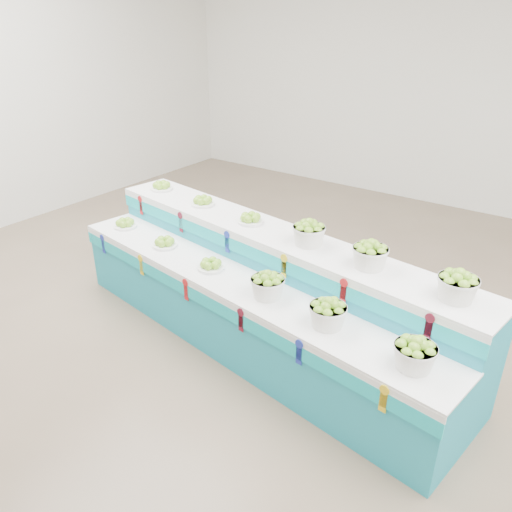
% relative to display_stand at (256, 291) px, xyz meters
% --- Properties ---
extents(ground, '(10.00, 10.00, 0.00)m').
position_rel_display_stand_xyz_m(ground, '(0.43, -0.26, -0.51)').
color(ground, brown).
rests_on(ground, ground).
extents(back_wall, '(10.00, 0.00, 10.00)m').
position_rel_display_stand_xyz_m(back_wall, '(0.43, 4.74, 1.49)').
color(back_wall, silver).
rests_on(back_wall, ground).
extents(display_stand, '(4.22, 1.65, 1.02)m').
position_rel_display_stand_xyz_m(display_stand, '(0.00, 0.00, 0.00)').
color(display_stand, teal).
rests_on(display_stand, ground).
extents(plate_lower_left, '(0.28, 0.28, 0.10)m').
position_rel_display_stand_xyz_m(plate_lower_left, '(-1.73, 0.00, 0.26)').
color(plate_lower_left, white).
rests_on(plate_lower_left, display_stand).
extents(plate_lower_mid, '(0.28, 0.28, 0.10)m').
position_rel_display_stand_xyz_m(plate_lower_mid, '(-1.04, -0.10, 0.26)').
color(plate_lower_mid, white).
rests_on(plate_lower_mid, display_stand).
extents(plate_lower_right, '(0.28, 0.28, 0.10)m').
position_rel_display_stand_xyz_m(plate_lower_right, '(-0.35, -0.20, 0.26)').
color(plate_lower_right, white).
rests_on(plate_lower_right, display_stand).
extents(basket_lower_left, '(0.32, 0.32, 0.21)m').
position_rel_display_stand_xyz_m(basket_lower_left, '(0.34, -0.31, 0.32)').
color(basket_lower_left, silver).
rests_on(basket_lower_left, display_stand).
extents(basket_lower_mid, '(0.32, 0.32, 0.21)m').
position_rel_display_stand_xyz_m(basket_lower_mid, '(0.93, -0.40, 0.32)').
color(basket_lower_mid, silver).
rests_on(basket_lower_mid, display_stand).
extents(basket_lower_right, '(0.32, 0.32, 0.21)m').
position_rel_display_stand_xyz_m(basket_lower_right, '(1.63, -0.50, 0.32)').
color(basket_lower_right, silver).
rests_on(basket_lower_right, display_stand).
extents(plate_upper_left, '(0.28, 0.28, 0.10)m').
position_rel_display_stand_xyz_m(plate_upper_left, '(-1.66, 0.51, 0.56)').
color(plate_upper_left, white).
rests_on(plate_upper_left, display_stand).
extents(plate_upper_mid, '(0.28, 0.28, 0.10)m').
position_rel_display_stand_xyz_m(plate_upper_mid, '(-0.96, 0.40, 0.56)').
color(plate_upper_mid, white).
rests_on(plate_upper_mid, display_stand).
extents(plate_upper_right, '(0.28, 0.28, 0.10)m').
position_rel_display_stand_xyz_m(plate_upper_right, '(-0.28, 0.30, 0.56)').
color(plate_upper_right, white).
rests_on(plate_upper_right, display_stand).
extents(basket_upper_left, '(0.32, 0.32, 0.21)m').
position_rel_display_stand_xyz_m(basket_upper_left, '(0.41, 0.20, 0.62)').
color(basket_upper_left, silver).
rests_on(basket_upper_left, display_stand).
extents(basket_upper_mid, '(0.32, 0.32, 0.21)m').
position_rel_display_stand_xyz_m(basket_upper_mid, '(1.01, 0.11, 0.62)').
color(basket_upper_mid, silver).
rests_on(basket_upper_mid, display_stand).
extents(basket_upper_right, '(0.32, 0.32, 0.21)m').
position_rel_display_stand_xyz_m(basket_upper_right, '(1.70, 0.00, 0.62)').
color(basket_upper_right, silver).
rests_on(basket_upper_right, display_stand).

